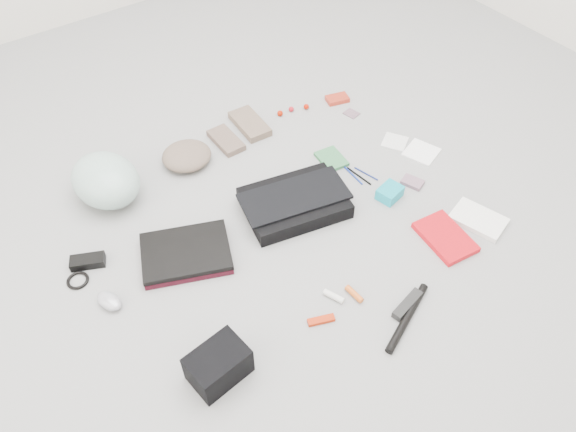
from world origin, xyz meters
TOP-DOWN VIEW (x-y plane):
  - ground_plane at (0.00, 0.00)m, footprint 4.00×4.00m
  - messenger_bag at (0.07, 0.06)m, footprint 0.45×0.36m
  - bag_flap at (0.07, 0.06)m, footprint 0.46×0.28m
  - laptop_sleeve at (-0.40, 0.09)m, footprint 0.39×0.34m
  - laptop at (-0.40, 0.09)m, footprint 0.39×0.34m
  - bike_helmet at (-0.51, 0.55)m, footprint 0.30×0.35m
  - beanie at (-0.15, 0.55)m, footprint 0.25×0.25m
  - mitten_left at (0.06, 0.56)m, footprint 0.10×0.19m
  - mitten_right at (0.21, 0.60)m, footprint 0.13×0.23m
  - power_brick at (-0.72, 0.27)m, footprint 0.14×0.10m
  - cable_coil at (-0.78, 0.22)m, footprint 0.10×0.10m
  - mouse at (-0.72, 0.06)m, footprint 0.09×0.12m
  - camera_bag at (-0.54, -0.39)m, footprint 0.20×0.15m
  - multitool at (-0.16, -0.42)m, footprint 0.10×0.06m
  - toiletry_tube_white at (-0.07, -0.38)m, footprint 0.05×0.08m
  - toiletry_tube_orange at (-0.00, -0.41)m, footprint 0.03×0.08m
  - u_lock at (0.12, -0.55)m, footprint 0.15×0.07m
  - bike_pump at (0.08, -0.59)m, footprint 0.29×0.14m
  - book_red at (0.45, -0.41)m, footprint 0.18×0.24m
  - book_white at (0.62, -0.42)m, footprint 0.19×0.24m
  - notepad at (0.37, 0.19)m, footprint 0.12×0.15m
  - pen_blue at (0.39, 0.06)m, footprint 0.01×0.13m
  - pen_black at (0.41, 0.05)m, footprint 0.02×0.14m
  - pen_navy at (0.44, 0.04)m, footprint 0.04×0.12m
  - accordion_wallet at (0.43, -0.12)m, footprint 0.11×0.10m
  - card_deck at (0.56, -0.12)m, footprint 0.09×0.10m
  - napkin_top at (0.68, 0.12)m, footprint 0.15×0.15m
  - napkin_bottom at (0.73, 0.00)m, footprint 0.17×0.17m
  - lollipop_a at (0.37, 0.59)m, footprint 0.03×0.03m
  - lollipop_b at (0.43, 0.58)m, footprint 0.03×0.03m
  - lollipop_c at (0.50, 0.55)m, footprint 0.03×0.03m
  - altoids_tin at (0.67, 0.52)m, footprint 0.12×0.09m
  - stamp_sheet at (0.66, 0.40)m, footprint 0.07×0.08m

SIDE VIEW (x-z plane):
  - ground_plane at x=0.00m, z-range 0.00..0.00m
  - stamp_sheet at x=0.66m, z-range 0.00..0.00m
  - napkin_top at x=0.68m, z-range 0.00..0.01m
  - pen_navy at x=0.44m, z-range 0.00..0.01m
  - pen_blue at x=0.39m, z-range 0.00..0.01m
  - napkin_bottom at x=0.73m, z-range 0.00..0.01m
  - pen_black at x=0.41m, z-range 0.00..0.01m
  - cable_coil at x=-0.78m, z-range 0.00..0.01m
  - multitool at x=-0.16m, z-range 0.00..0.01m
  - notepad at x=0.37m, z-range 0.00..0.02m
  - card_deck at x=0.56m, z-range 0.00..0.02m
  - book_white at x=0.62m, z-range 0.00..0.02m
  - toiletry_tube_orange at x=0.00m, z-range 0.00..0.02m
  - toiletry_tube_white at x=-0.07m, z-range 0.00..0.02m
  - laptop_sleeve at x=-0.40m, z-range 0.00..0.02m
  - altoids_tin at x=0.67m, z-range 0.00..0.02m
  - book_red at x=0.45m, z-range 0.00..0.02m
  - lollipop_b at x=0.43m, z-range 0.00..0.03m
  - lollipop_c at x=0.50m, z-range 0.00..0.03m
  - lollipop_a at x=0.37m, z-range 0.00..0.03m
  - bike_pump at x=0.08m, z-range 0.00..0.03m
  - u_lock at x=0.12m, z-range 0.00..0.03m
  - mitten_left at x=0.06m, z-range 0.00..0.03m
  - mitten_right at x=0.21m, z-range 0.00..0.03m
  - power_brick at x=-0.72m, z-range 0.00..0.03m
  - mouse at x=-0.72m, z-range 0.00..0.04m
  - accordion_wallet at x=0.43m, z-range 0.00..0.05m
  - messenger_bag at x=0.07m, z-range 0.00..0.07m
  - laptop at x=-0.40m, z-range 0.02..0.04m
  - beanie at x=-0.15m, z-range 0.00..0.08m
  - camera_bag at x=-0.54m, z-range 0.00..0.12m
  - bag_flap at x=0.07m, z-range 0.07..0.08m
  - bike_helmet at x=-0.51m, z-range 0.00..0.19m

